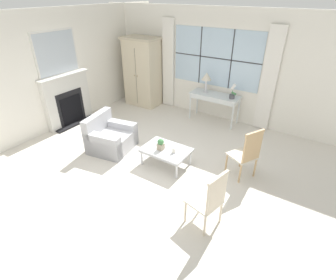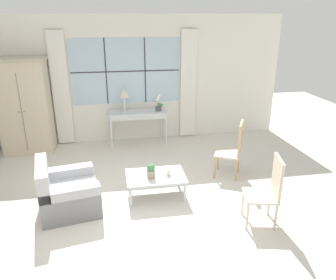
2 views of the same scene
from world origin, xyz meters
The scene contains 14 objects.
ground_plane centered at (0.00, 0.00, 0.00)m, with size 14.00×14.00×0.00m, color silver.
wall_back_windowed centered at (0.00, 3.02, 1.39)m, with size 7.20×0.14×2.80m.
wall_left centered at (-3.03, 0.60, 1.40)m, with size 0.06×7.20×2.80m, color white.
fireplace centered at (-2.91, 0.47, 0.78)m, with size 0.34×1.38×2.34m.
armoire centered at (-2.13, 2.64, 1.00)m, with size 1.07×0.68×1.98m.
console_table centered at (0.21, 2.69, 0.67)m, with size 1.29×0.50×0.76m.
table_lamp centered at (-0.08, 2.70, 1.16)m, with size 0.26×0.26×0.53m.
potted_orchid centered at (0.68, 2.66, 0.91)m, with size 0.18×0.14×0.38m.
armchair_upholstered centered at (-1.09, 0.10, 0.26)m, with size 0.98×1.04×0.79m.
side_chair_wooden centered at (1.76, 0.73, 0.57)m, with size 0.59×0.59×1.03m.
accent_chair_wooden centered at (1.71, -0.73, 0.55)m, with size 0.53×0.53×1.00m.
coffee_table centered at (0.28, 0.27, 0.32)m, with size 0.94×0.65×0.37m.
potted_plant_small centered at (0.20, 0.21, 0.49)m, with size 0.13×0.13×0.24m.
pillar_candle centered at (0.48, 0.24, 0.41)m, with size 0.09×0.09×0.12m.
Camera 1 is at (2.75, -3.42, 3.15)m, focal length 28.00 mm.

